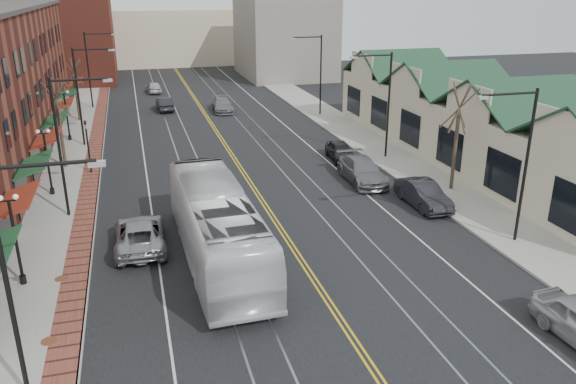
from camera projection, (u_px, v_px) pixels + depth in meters
ground at (355, 342)px, 21.38m from camera, size 160.00×160.00×0.00m
sidewalk_left at (66, 194)px, 36.37m from camera, size 4.00×120.00×0.15m
sidewalk_right at (403, 164)px, 42.46m from camera, size 4.00×120.00×0.15m
building_right at (476, 130)px, 43.21m from camera, size 8.00×36.00×4.60m
backdrop_left at (60, 29)px, 78.10m from camera, size 14.00×18.00×14.00m
backdrop_mid at (169, 36)px, 96.57m from camera, size 22.00×14.00×9.00m
backdrop_right at (284, 38)px, 81.97m from camera, size 12.00×16.00×11.00m
streetlight_l_0 at (19, 260)px, 16.83m from camera, size 3.33×0.25×8.00m
streetlight_l_1 at (66, 133)px, 31.28m from camera, size 3.33×0.25×8.00m
streetlight_l_2 at (83, 86)px, 45.73m from camera, size 3.33×0.25×8.00m
streetlight_l_3 at (92, 62)px, 60.18m from camera, size 3.33×0.25×8.00m
streetlight_r_0 at (520, 151)px, 27.86m from camera, size 3.33×0.25×8.00m
streetlight_r_1 at (384, 95)px, 42.30m from camera, size 3.33×0.25×8.00m
streetlight_r_2 at (317, 67)px, 56.75m from camera, size 3.33×0.25×8.00m
lamppost_l_1 at (16, 242)px, 24.59m from camera, size 0.84×0.28×4.27m
lamppost_l_2 at (48, 163)px, 35.42m from camera, size 0.84×0.28×4.27m
lamppost_l_3 at (67, 117)px, 48.07m from camera, size 0.84×0.28×4.27m
tree_left_near at (59, 122)px, 40.46m from camera, size 1.78×1.37×6.48m
tree_left_far at (76, 88)px, 54.99m from camera, size 1.66×1.28×6.02m
tree_right_mid at (456, 135)px, 35.89m from camera, size 1.90×1.46×6.93m
manhole_mid at (49, 341)px, 21.19m from camera, size 0.60×0.60×0.02m
manhole_far at (62, 278)px, 25.70m from camera, size 0.60×0.60×0.02m
traffic_signal at (88, 143)px, 39.54m from camera, size 0.18×0.15×3.80m
transit_bus at (217, 226)px, 27.17m from camera, size 3.45×13.30×3.68m
parked_suv at (140, 234)px, 28.87m from camera, size 2.59×5.48×1.51m
parked_car_b at (423, 194)px, 34.28m from camera, size 1.75×4.78×1.56m
parked_car_c at (362, 170)px, 38.57m from camera, size 2.47×5.67×1.62m
parked_car_d at (341, 151)px, 43.38m from camera, size 2.07×4.38×1.45m
distant_car_left at (165, 104)px, 60.64m from camera, size 1.76×4.43×1.43m
distant_car_right at (223, 105)px, 60.09m from camera, size 2.30×5.08×1.44m
distant_car_far at (154, 87)px, 70.60m from camera, size 1.98×4.26×1.41m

